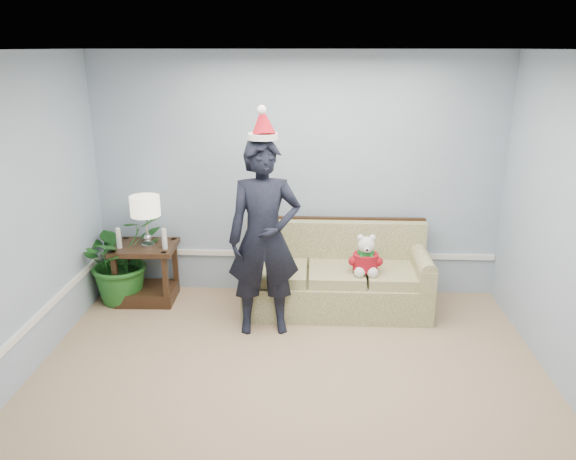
# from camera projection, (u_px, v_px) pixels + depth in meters

# --- Properties ---
(room_shell) EXTENTS (4.54, 5.04, 2.74)m
(room_shell) POSITION_uv_depth(u_px,v_px,m) (285.00, 258.00, 3.81)
(room_shell) COLOR tan
(room_shell) RESTS_ON ground
(wainscot_trim) EXTENTS (4.49, 4.99, 0.06)m
(wainscot_trim) POSITION_uv_depth(u_px,v_px,m) (167.00, 301.00, 5.26)
(wainscot_trim) COLOR white
(wainscot_trim) RESTS_ON room_shell
(sofa) EXTENTS (1.97, 0.85, 0.92)m
(sofa) POSITION_uv_depth(u_px,v_px,m) (336.00, 278.00, 6.09)
(sofa) COLOR brown
(sofa) RESTS_ON room_shell
(side_table) EXTENTS (0.70, 0.59, 0.66)m
(side_table) POSITION_uv_depth(u_px,v_px,m) (147.00, 279.00, 6.26)
(side_table) COLOR #372314
(side_table) RESTS_ON room_shell
(table_lamp) EXTENTS (0.32, 0.32, 0.56)m
(table_lamp) POSITION_uv_depth(u_px,v_px,m) (145.00, 208.00, 5.97)
(table_lamp) COLOR silver
(table_lamp) RESTS_ON side_table
(candle_pair) EXTENTS (0.55, 0.06, 0.22)m
(candle_pair) POSITION_uv_depth(u_px,v_px,m) (142.00, 239.00, 6.00)
(candle_pair) COLOR silver
(candle_pair) RESTS_ON side_table
(houseplant) EXTENTS (1.18, 1.18, 1.00)m
(houseplant) POSITION_uv_depth(u_px,v_px,m) (121.00, 258.00, 6.19)
(houseplant) COLOR #206220
(houseplant) RESTS_ON room_shell
(man) EXTENTS (0.76, 0.55, 1.93)m
(man) POSITION_uv_depth(u_px,v_px,m) (264.00, 239.00, 5.39)
(man) COLOR black
(man) RESTS_ON room_shell
(santa_hat) EXTENTS (0.34, 0.37, 0.32)m
(santa_hat) POSITION_uv_depth(u_px,v_px,m) (263.00, 124.00, 5.06)
(santa_hat) COLOR silver
(santa_hat) RESTS_ON man
(teddy_bear) EXTENTS (0.26, 0.30, 0.43)m
(teddy_bear) POSITION_uv_depth(u_px,v_px,m) (366.00, 259.00, 5.77)
(teddy_bear) COLOR silver
(teddy_bear) RESTS_ON sofa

